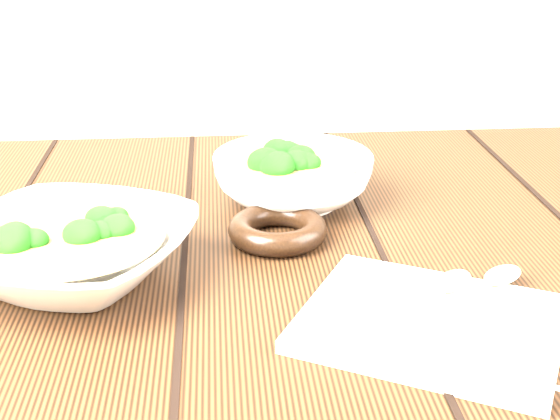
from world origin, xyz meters
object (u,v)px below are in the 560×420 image
table (209,351)px  trivet (277,229)px  soup_bowl_back (293,177)px  napkin (431,323)px  soup_bowl_front (71,251)px

table → trivet: (0.08, 0.02, 0.13)m
table → trivet: bearing=15.3°
soup_bowl_back → napkin: 0.31m
soup_bowl_front → table: bearing=21.5°
napkin → trivet: bearing=149.5°
soup_bowl_back → soup_bowl_front: bearing=-142.5°
trivet → napkin: trivet is taller
soup_bowl_front → soup_bowl_back: 0.29m
table → soup_bowl_back: (0.10, 0.13, 0.15)m
soup_bowl_back → trivet: soup_bowl_back is taller
soup_bowl_back → trivet: 0.11m
table → soup_bowl_front: size_ratio=4.16×
napkin → soup_bowl_back: bearing=134.9°
soup_bowl_back → napkin: soup_bowl_back is taller
soup_bowl_front → napkin: soup_bowl_front is taller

